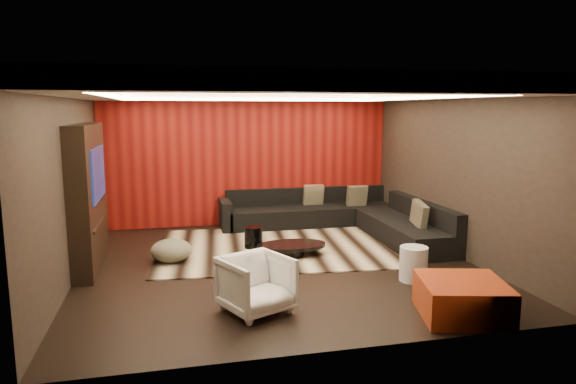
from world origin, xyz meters
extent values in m
cube|color=black|center=(0.00, 0.00, -0.01)|extent=(6.00, 6.00, 0.02)
cube|color=silver|center=(0.00, 0.00, 2.81)|extent=(6.00, 6.00, 0.02)
cube|color=black|center=(0.00, 3.01, 1.40)|extent=(6.00, 0.02, 2.80)
cube|color=black|center=(-3.01, 0.00, 1.40)|extent=(0.02, 6.00, 2.80)
cube|color=black|center=(3.01, 0.00, 1.40)|extent=(0.02, 6.00, 2.80)
cube|color=#6B0C0A|center=(0.00, 2.97, 1.40)|extent=(5.98, 0.05, 2.78)
cube|color=silver|center=(0.00, 2.70, 2.69)|extent=(6.00, 0.60, 0.22)
cube|color=silver|center=(0.00, -2.70, 2.69)|extent=(6.00, 0.60, 0.22)
cube|color=silver|center=(-2.70, 0.00, 2.69)|extent=(0.60, 4.80, 0.22)
cube|color=silver|center=(2.70, 0.00, 2.69)|extent=(0.60, 4.80, 0.22)
cube|color=#FFD899|center=(0.00, 2.36, 2.60)|extent=(4.80, 0.08, 0.04)
cube|color=#FFD899|center=(0.00, -2.36, 2.60)|extent=(4.80, 0.08, 0.04)
cube|color=#FFD899|center=(-2.36, 0.00, 2.60)|extent=(0.08, 4.80, 0.04)
cube|color=#FFD899|center=(2.36, 0.00, 2.60)|extent=(0.08, 4.80, 0.04)
cube|color=black|center=(-2.85, 0.60, 1.10)|extent=(0.30, 2.00, 2.20)
cube|color=black|center=(-2.69, 0.60, 1.45)|extent=(0.04, 1.30, 0.80)
cube|color=black|center=(-2.69, 0.60, 0.70)|extent=(0.04, 1.60, 0.04)
cube|color=beige|center=(0.11, 0.95, 0.01)|extent=(4.25, 3.35, 0.02)
cylinder|color=black|center=(0.30, 0.37, 0.12)|extent=(1.19, 1.19, 0.20)
cylinder|color=black|center=(-0.23, 0.99, 0.21)|extent=(0.41, 0.41, 0.37)
ellipsoid|color=#BFB994|center=(-1.64, 0.48, 0.20)|extent=(0.69, 0.69, 0.36)
cylinder|color=silver|center=(1.71, -1.20, 0.25)|extent=(0.48, 0.48, 0.49)
cube|color=#9A2B13|center=(1.69, -2.49, 0.21)|extent=(1.17, 1.17, 0.43)
imported|color=white|center=(-0.65, -1.81, 0.34)|extent=(0.98, 1.00, 0.69)
cube|color=black|center=(1.25, 2.55, 0.20)|extent=(3.50, 0.90, 0.40)
cube|color=black|center=(1.25, 2.90, 0.57)|extent=(3.50, 0.20, 0.35)
cube|color=black|center=(2.55, 0.80, 0.20)|extent=(0.90, 2.60, 0.40)
cube|color=black|center=(2.90, 0.80, 0.57)|extent=(0.20, 2.60, 0.35)
cube|color=black|center=(-0.55, 2.55, 0.30)|extent=(0.20, 0.90, 0.60)
cube|color=tan|center=(2.57, 0.32, 0.62)|extent=(0.12, 0.50, 0.50)
cube|color=tan|center=(2.20, 2.37, 0.62)|extent=(0.42, 0.20, 0.44)
cube|color=tan|center=(1.34, 2.69, 0.62)|extent=(0.42, 0.20, 0.44)
camera|label=1|loc=(-1.62, -7.64, 2.43)|focal=32.00mm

